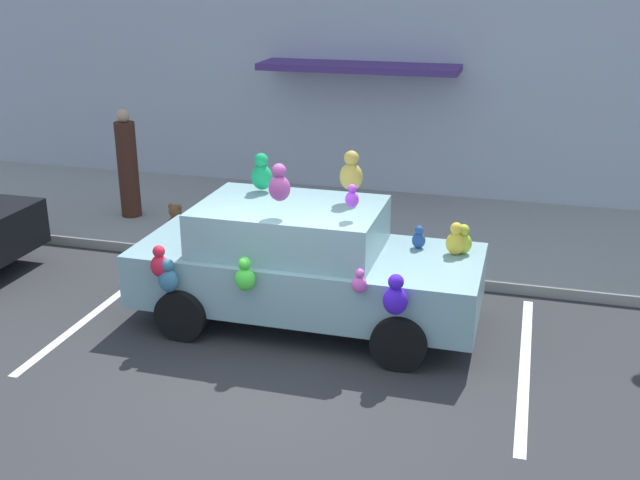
{
  "coord_description": "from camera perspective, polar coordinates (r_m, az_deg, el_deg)",
  "views": [
    {
      "loc": [
        2.48,
        -6.98,
        4.32
      ],
      "look_at": [
        -0.04,
        2.01,
        0.9
      ],
      "focal_mm": 42.72,
      "sensor_mm": 36.0,
      "label": 1
    }
  ],
  "objects": [
    {
      "name": "teddy_bear_on_sidewalk",
      "position": [
        12.36,
        -10.74,
        1.32
      ],
      "size": [
        0.3,
        0.25,
        0.56
      ],
      "color": "brown",
      "rests_on": "sidewalk"
    },
    {
      "name": "storefront_building",
      "position": [
        14.39,
        5.88,
        15.52
      ],
      "size": [
        24.0,
        1.25,
        6.4
      ],
      "color": "#B2B7C1",
      "rests_on": "ground"
    },
    {
      "name": "parking_stripe_rear",
      "position": [
        10.5,
        -16.24,
        -5.03
      ],
      "size": [
        0.12,
        3.6,
        0.01
      ],
      "primitive_type": "cube",
      "color": "silver",
      "rests_on": "ground"
    },
    {
      "name": "sidewalk",
      "position": [
        12.95,
        3.75,
        0.93
      ],
      "size": [
        24.0,
        4.0,
        0.15
      ],
      "primitive_type": "cube",
      "color": "gray",
      "rests_on": "ground"
    },
    {
      "name": "pedestrian_near_shopfront",
      "position": [
        13.48,
        -14.2,
        5.32
      ],
      "size": [
        0.35,
        0.35,
        1.86
      ],
      "color": "#422319",
      "rests_on": "sidewalk"
    },
    {
      "name": "ground_plane",
      "position": [
        8.58,
        -3.43,
        -10.16
      ],
      "size": [
        60.0,
        60.0,
        0.0
      ],
      "primitive_type": "plane",
      "color": "#2D2D30"
    },
    {
      "name": "parking_stripe_front",
      "position": [
        9.07,
        15.09,
        -9.05
      ],
      "size": [
        0.12,
        3.6,
        0.01
      ],
      "primitive_type": "cube",
      "color": "silver",
      "rests_on": "ground"
    },
    {
      "name": "plush_covered_car",
      "position": [
        9.45,
        -1.32,
        -1.72
      ],
      "size": [
        4.28,
        2.03,
        2.19
      ],
      "color": "#81A8AC",
      "rests_on": "ground"
    }
  ]
}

